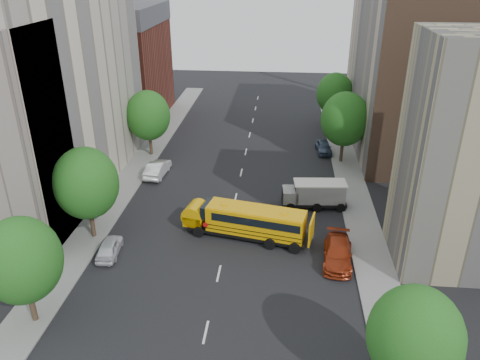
# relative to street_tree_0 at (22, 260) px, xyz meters

# --- Properties ---
(ground) EXTENTS (120.00, 120.00, 0.00)m
(ground) POSITION_rel_street_tree_0_xyz_m (11.00, 14.00, -4.64)
(ground) COLOR black
(ground) RESTS_ON ground
(sidewalk_left) EXTENTS (3.00, 80.00, 0.12)m
(sidewalk_left) POSITION_rel_street_tree_0_xyz_m (-0.50, 19.00, -4.58)
(sidewalk_left) COLOR slate
(sidewalk_left) RESTS_ON ground
(sidewalk_right) EXTENTS (3.00, 80.00, 0.12)m
(sidewalk_right) POSITION_rel_street_tree_0_xyz_m (22.50, 19.00, -4.58)
(sidewalk_right) COLOR slate
(sidewalk_right) RESTS_ON ground
(lane_markings) EXTENTS (0.15, 64.00, 0.01)m
(lane_markings) POSITION_rel_street_tree_0_xyz_m (11.00, 24.00, -4.64)
(lane_markings) COLOR silver
(lane_markings) RESTS_ON ground
(building_left_cream) EXTENTS (10.00, 26.00, 20.00)m
(building_left_cream) POSITION_rel_street_tree_0_xyz_m (-7.00, 20.00, 5.36)
(building_left_cream) COLOR beige
(building_left_cream) RESTS_ON ground
(building_left_redbrick) EXTENTS (10.00, 15.00, 13.00)m
(building_left_redbrick) POSITION_rel_street_tree_0_xyz_m (-7.00, 42.00, 1.86)
(building_left_redbrick) COLOR maroon
(building_left_redbrick) RESTS_ON ground
(building_right_far) EXTENTS (10.00, 22.00, 18.00)m
(building_right_far) POSITION_rel_street_tree_0_xyz_m (29.00, 34.00, 4.36)
(building_right_far) COLOR #B9A490
(building_right_far) RESTS_ON ground
(building_right_sidewall) EXTENTS (10.10, 0.30, 18.00)m
(building_right_sidewall) POSITION_rel_street_tree_0_xyz_m (29.00, 23.00, 4.36)
(building_right_sidewall) COLOR brown
(building_right_sidewall) RESTS_ON ground
(street_tree_0) EXTENTS (4.80, 4.80, 7.41)m
(street_tree_0) POSITION_rel_street_tree_0_xyz_m (0.00, 0.00, 0.00)
(street_tree_0) COLOR #38281C
(street_tree_0) RESTS_ON ground
(street_tree_1) EXTENTS (5.12, 5.12, 7.90)m
(street_tree_1) POSITION_rel_street_tree_0_xyz_m (0.00, 10.00, 0.31)
(street_tree_1) COLOR #38281C
(street_tree_1) RESTS_ON ground
(street_tree_2) EXTENTS (4.99, 4.99, 7.71)m
(street_tree_2) POSITION_rel_street_tree_0_xyz_m (0.00, 28.00, 0.19)
(street_tree_2) COLOR #38281C
(street_tree_2) RESTS_ON ground
(street_tree_3) EXTENTS (4.61, 4.61, 7.11)m
(street_tree_3) POSITION_rel_street_tree_0_xyz_m (22.00, -4.00, -0.19)
(street_tree_3) COLOR #38281C
(street_tree_3) RESTS_ON ground
(street_tree_4) EXTENTS (5.25, 5.25, 8.10)m
(street_tree_4) POSITION_rel_street_tree_0_xyz_m (22.00, 28.00, 0.43)
(street_tree_4) COLOR #38281C
(street_tree_4) RESTS_ON ground
(street_tree_5) EXTENTS (4.86, 4.86, 7.51)m
(street_tree_5) POSITION_rel_street_tree_0_xyz_m (22.00, 40.00, 0.06)
(street_tree_5) COLOR #38281C
(street_tree_5) RESTS_ON ground
(school_bus) EXTENTS (10.22, 4.28, 2.82)m
(school_bus) POSITION_rel_street_tree_0_xyz_m (12.62, 11.25, -3.07)
(school_bus) COLOR black
(school_bus) RESTS_ON ground
(safari_truck) EXTENTS (6.06, 2.65, 2.53)m
(safari_truck) POSITION_rel_street_tree_0_xyz_m (18.45, 17.01, -3.30)
(safari_truck) COLOR black
(safari_truck) RESTS_ON ground
(parked_car_0) EXTENTS (1.88, 3.91, 1.29)m
(parked_car_0) POSITION_rel_street_tree_0_xyz_m (2.20, 7.62, -4.00)
(parked_car_0) COLOR silver
(parked_car_0) RESTS_ON ground
(parked_car_1) EXTENTS (1.97, 4.86, 1.57)m
(parked_car_1) POSITION_rel_street_tree_0_xyz_m (2.20, 22.48, -3.86)
(parked_car_1) COLOR silver
(parked_car_1) RESTS_ON ground
(parked_car_3) EXTENTS (2.60, 5.38, 1.51)m
(parked_car_3) POSITION_rel_street_tree_0_xyz_m (19.80, 8.38, -3.89)
(parked_car_3) COLOR maroon
(parked_car_3) RESTS_ON ground
(parked_car_4) EXTENTS (1.97, 4.20, 1.39)m
(parked_car_4) POSITION_rel_street_tree_0_xyz_m (20.22, 30.75, -3.95)
(parked_car_4) COLOR #34435B
(parked_car_4) RESTS_ON ground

